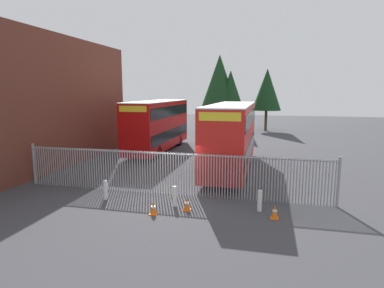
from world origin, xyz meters
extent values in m
plane|color=#3D3D42|center=(0.00, 8.00, 0.00)|extent=(100.00, 100.00, 0.00)
cube|color=brown|center=(-12.31, 2.58, 4.51)|extent=(6.63, 21.48, 9.03)
cylinder|color=gray|center=(-8.26, 0.00, 1.10)|extent=(0.06, 0.06, 2.20)
cylinder|color=gray|center=(-8.12, 0.00, 1.10)|extent=(0.06, 0.06, 2.20)
cylinder|color=gray|center=(-7.98, 0.00, 1.10)|extent=(0.06, 0.06, 2.20)
cylinder|color=gray|center=(-7.84, 0.00, 1.10)|extent=(0.06, 0.06, 2.20)
cylinder|color=gray|center=(-7.71, 0.00, 1.10)|extent=(0.06, 0.06, 2.20)
cylinder|color=gray|center=(-7.57, 0.00, 1.10)|extent=(0.06, 0.06, 2.20)
cylinder|color=gray|center=(-7.43, 0.00, 1.10)|extent=(0.06, 0.06, 2.20)
cylinder|color=gray|center=(-7.29, 0.00, 1.10)|extent=(0.06, 0.06, 2.20)
cylinder|color=gray|center=(-7.15, 0.00, 1.10)|extent=(0.06, 0.06, 2.20)
cylinder|color=gray|center=(-7.01, 0.00, 1.10)|extent=(0.06, 0.06, 2.20)
cylinder|color=gray|center=(-6.87, 0.00, 1.10)|extent=(0.06, 0.06, 2.20)
cylinder|color=gray|center=(-6.73, 0.00, 1.10)|extent=(0.06, 0.06, 2.20)
cylinder|color=gray|center=(-6.59, 0.00, 1.10)|extent=(0.06, 0.06, 2.20)
cylinder|color=gray|center=(-6.45, 0.00, 1.10)|extent=(0.06, 0.06, 2.20)
cylinder|color=gray|center=(-6.31, 0.00, 1.10)|extent=(0.06, 0.06, 2.20)
cylinder|color=gray|center=(-6.17, 0.00, 1.10)|extent=(0.06, 0.06, 2.20)
cylinder|color=gray|center=(-6.03, 0.00, 1.10)|extent=(0.06, 0.06, 2.20)
cylinder|color=gray|center=(-5.89, 0.00, 1.10)|extent=(0.06, 0.06, 2.20)
cylinder|color=gray|center=(-5.75, 0.00, 1.10)|extent=(0.06, 0.06, 2.20)
cylinder|color=gray|center=(-5.61, 0.00, 1.10)|extent=(0.06, 0.06, 2.20)
cylinder|color=gray|center=(-5.47, 0.00, 1.10)|extent=(0.06, 0.06, 2.20)
cylinder|color=gray|center=(-5.33, 0.00, 1.10)|extent=(0.06, 0.06, 2.20)
cylinder|color=gray|center=(-5.19, 0.00, 1.10)|extent=(0.06, 0.06, 2.20)
cylinder|color=gray|center=(-5.05, 0.00, 1.10)|extent=(0.06, 0.06, 2.20)
cylinder|color=gray|center=(-4.91, 0.00, 1.10)|extent=(0.06, 0.06, 2.20)
cylinder|color=gray|center=(-4.77, 0.00, 1.10)|extent=(0.06, 0.06, 2.20)
cylinder|color=gray|center=(-4.63, 0.00, 1.10)|extent=(0.06, 0.06, 2.20)
cylinder|color=gray|center=(-4.49, 0.00, 1.10)|extent=(0.06, 0.06, 2.20)
cylinder|color=gray|center=(-4.35, 0.00, 1.10)|extent=(0.06, 0.06, 2.20)
cylinder|color=gray|center=(-4.21, 0.00, 1.10)|extent=(0.06, 0.06, 2.20)
cylinder|color=gray|center=(-4.07, 0.00, 1.10)|extent=(0.06, 0.06, 2.20)
cylinder|color=gray|center=(-3.94, 0.00, 1.10)|extent=(0.06, 0.06, 2.20)
cylinder|color=gray|center=(-3.80, 0.00, 1.10)|extent=(0.06, 0.06, 2.20)
cylinder|color=gray|center=(-3.66, 0.00, 1.10)|extent=(0.06, 0.06, 2.20)
cylinder|color=gray|center=(-3.52, 0.00, 1.10)|extent=(0.06, 0.06, 2.20)
cylinder|color=gray|center=(-3.38, 0.00, 1.10)|extent=(0.06, 0.06, 2.20)
cylinder|color=gray|center=(-3.24, 0.00, 1.10)|extent=(0.06, 0.06, 2.20)
cylinder|color=gray|center=(-3.10, 0.00, 1.10)|extent=(0.06, 0.06, 2.20)
cylinder|color=gray|center=(-2.96, 0.00, 1.10)|extent=(0.06, 0.06, 2.20)
cylinder|color=gray|center=(-2.82, 0.00, 1.10)|extent=(0.06, 0.06, 2.20)
cylinder|color=gray|center=(-2.68, 0.00, 1.10)|extent=(0.06, 0.06, 2.20)
cylinder|color=gray|center=(-2.54, 0.00, 1.10)|extent=(0.06, 0.06, 2.20)
cylinder|color=gray|center=(-2.40, 0.00, 1.10)|extent=(0.06, 0.06, 2.20)
cylinder|color=gray|center=(-2.26, 0.00, 1.10)|extent=(0.06, 0.06, 2.20)
cylinder|color=gray|center=(-2.12, 0.00, 1.10)|extent=(0.06, 0.06, 2.20)
cylinder|color=gray|center=(-1.98, 0.00, 1.10)|extent=(0.06, 0.06, 2.20)
cylinder|color=gray|center=(-1.84, 0.00, 1.10)|extent=(0.06, 0.06, 2.20)
cylinder|color=gray|center=(-1.70, 0.00, 1.10)|extent=(0.06, 0.06, 2.20)
cylinder|color=gray|center=(-1.56, 0.00, 1.10)|extent=(0.06, 0.06, 2.20)
cylinder|color=gray|center=(-1.42, 0.00, 1.10)|extent=(0.06, 0.06, 2.20)
cylinder|color=gray|center=(-1.28, 0.00, 1.10)|extent=(0.06, 0.06, 2.20)
cylinder|color=gray|center=(-1.14, 0.00, 1.10)|extent=(0.06, 0.06, 2.20)
cylinder|color=gray|center=(-1.00, 0.00, 1.10)|extent=(0.06, 0.06, 2.20)
cylinder|color=gray|center=(-0.86, 0.00, 1.10)|extent=(0.06, 0.06, 2.20)
cylinder|color=gray|center=(-0.72, 0.00, 1.10)|extent=(0.06, 0.06, 2.20)
cylinder|color=gray|center=(-0.58, 0.00, 1.10)|extent=(0.06, 0.06, 2.20)
cylinder|color=gray|center=(-0.44, 0.00, 1.10)|extent=(0.06, 0.06, 2.20)
cylinder|color=gray|center=(-0.30, 0.00, 1.10)|extent=(0.06, 0.06, 2.20)
cylinder|color=gray|center=(-0.17, 0.00, 1.10)|extent=(0.06, 0.06, 2.20)
cylinder|color=gray|center=(-0.03, 0.00, 1.10)|extent=(0.06, 0.06, 2.20)
cylinder|color=gray|center=(0.11, 0.00, 1.10)|extent=(0.06, 0.06, 2.20)
cylinder|color=gray|center=(0.25, 0.00, 1.10)|extent=(0.06, 0.06, 2.20)
cylinder|color=gray|center=(0.39, 0.00, 1.10)|extent=(0.06, 0.06, 2.20)
cylinder|color=gray|center=(0.53, 0.00, 1.10)|extent=(0.06, 0.06, 2.20)
cylinder|color=gray|center=(0.67, 0.00, 1.10)|extent=(0.06, 0.06, 2.20)
cylinder|color=gray|center=(0.81, 0.00, 1.10)|extent=(0.06, 0.06, 2.20)
cylinder|color=gray|center=(0.95, 0.00, 1.10)|extent=(0.06, 0.06, 2.20)
cylinder|color=gray|center=(1.09, 0.00, 1.10)|extent=(0.06, 0.06, 2.20)
cylinder|color=gray|center=(1.23, 0.00, 1.10)|extent=(0.06, 0.06, 2.20)
cylinder|color=gray|center=(1.37, 0.00, 1.10)|extent=(0.06, 0.06, 2.20)
cylinder|color=gray|center=(1.51, 0.00, 1.10)|extent=(0.06, 0.06, 2.20)
cylinder|color=gray|center=(1.65, 0.00, 1.10)|extent=(0.06, 0.06, 2.20)
cylinder|color=gray|center=(1.79, 0.00, 1.10)|extent=(0.06, 0.06, 2.20)
cylinder|color=gray|center=(1.93, 0.00, 1.10)|extent=(0.06, 0.06, 2.20)
cylinder|color=gray|center=(2.07, 0.00, 1.10)|extent=(0.06, 0.06, 2.20)
cylinder|color=gray|center=(2.21, 0.00, 1.10)|extent=(0.06, 0.06, 2.20)
cylinder|color=gray|center=(2.35, 0.00, 1.10)|extent=(0.06, 0.06, 2.20)
cylinder|color=gray|center=(2.49, 0.00, 1.10)|extent=(0.06, 0.06, 2.20)
cylinder|color=gray|center=(2.63, 0.00, 1.10)|extent=(0.06, 0.06, 2.20)
cylinder|color=gray|center=(2.77, 0.00, 1.10)|extent=(0.06, 0.06, 2.20)
cylinder|color=gray|center=(2.91, 0.00, 1.10)|extent=(0.06, 0.06, 2.20)
cylinder|color=gray|center=(3.05, 0.00, 1.10)|extent=(0.06, 0.06, 2.20)
cylinder|color=gray|center=(3.19, 0.00, 1.10)|extent=(0.06, 0.06, 2.20)
cylinder|color=gray|center=(3.33, 0.00, 1.10)|extent=(0.06, 0.06, 2.20)
cylinder|color=gray|center=(3.47, 0.00, 1.10)|extent=(0.06, 0.06, 2.20)
cylinder|color=gray|center=(3.60, 0.00, 1.10)|extent=(0.06, 0.06, 2.20)
cylinder|color=gray|center=(3.74, 0.00, 1.10)|extent=(0.06, 0.06, 2.20)
cylinder|color=gray|center=(3.88, 0.00, 1.10)|extent=(0.06, 0.06, 2.20)
cylinder|color=gray|center=(4.02, 0.00, 1.10)|extent=(0.06, 0.06, 2.20)
cylinder|color=gray|center=(4.16, 0.00, 1.10)|extent=(0.06, 0.06, 2.20)
cylinder|color=gray|center=(4.30, 0.00, 1.10)|extent=(0.06, 0.06, 2.20)
cylinder|color=gray|center=(4.44, 0.00, 1.10)|extent=(0.06, 0.06, 2.20)
cylinder|color=gray|center=(4.58, 0.00, 1.10)|extent=(0.06, 0.06, 2.20)
cylinder|color=gray|center=(4.72, 0.00, 1.10)|extent=(0.06, 0.06, 2.20)
cylinder|color=gray|center=(4.86, 0.00, 1.10)|extent=(0.06, 0.06, 2.20)
cylinder|color=gray|center=(5.00, 0.00, 1.10)|extent=(0.06, 0.06, 2.20)
cylinder|color=gray|center=(5.14, 0.00, 1.10)|extent=(0.06, 0.06, 2.20)
cylinder|color=gray|center=(5.28, 0.00, 1.10)|extent=(0.06, 0.06, 2.20)
cylinder|color=gray|center=(5.42, 0.00, 1.10)|extent=(0.06, 0.06, 2.20)
cylinder|color=gray|center=(5.56, 0.00, 1.10)|extent=(0.06, 0.06, 2.20)
cylinder|color=gray|center=(5.70, 0.00, 1.10)|extent=(0.06, 0.06, 2.20)
cylinder|color=gray|center=(5.84, 0.00, 1.10)|extent=(0.06, 0.06, 2.20)
cylinder|color=gray|center=(5.98, 0.00, 1.10)|extent=(0.06, 0.06, 2.20)
cylinder|color=gray|center=(6.12, 0.00, 1.10)|extent=(0.06, 0.06, 2.20)
cylinder|color=gray|center=(6.26, 0.00, 1.10)|extent=(0.06, 0.06, 2.20)
cylinder|color=gray|center=(6.40, 0.00, 1.10)|extent=(0.06, 0.06, 2.20)
cylinder|color=gray|center=(6.54, 0.00, 1.10)|extent=(0.06, 0.06, 2.20)
cylinder|color=gray|center=(6.68, 0.00, 1.10)|extent=(0.06, 0.06, 2.20)
cylinder|color=gray|center=(6.82, 0.00, 1.10)|extent=(0.06, 0.06, 2.20)
cylinder|color=gray|center=(6.96, 0.00, 1.10)|extent=(0.06, 0.06, 2.20)
cylinder|color=gray|center=(7.10, 0.00, 1.10)|extent=(0.06, 0.06, 2.20)
cylinder|color=gray|center=(7.23, 0.00, 1.10)|extent=(0.06, 0.06, 2.20)
cylinder|color=gray|center=(7.37, 0.00, 1.10)|extent=(0.06, 0.06, 2.20)
cylinder|color=gray|center=(7.51, 0.00, 1.10)|extent=(0.06, 0.06, 2.20)
cylinder|color=gray|center=(7.65, 0.00, 1.10)|extent=(0.06, 0.06, 2.20)
cylinder|color=gray|center=(7.79, 0.00, 1.10)|extent=(0.06, 0.06, 2.20)
cylinder|color=gray|center=(-0.24, 0.00, 2.12)|extent=(16.06, 0.07, 0.07)
cylinder|color=gray|center=(-8.26, 0.00, 1.18)|extent=(0.14, 0.14, 2.35)
cylinder|color=gray|center=(7.79, 0.00, 1.18)|extent=(0.14, 0.14, 2.35)
cube|color=red|center=(2.22, 6.02, 2.35)|extent=(2.50, 10.80, 4.00)
cube|color=black|center=(2.22, 6.02, 1.55)|extent=(2.54, 10.37, 0.90)
cube|color=black|center=(2.22, 6.02, 3.55)|extent=(2.54, 10.37, 0.90)
cube|color=yellow|center=(2.22, 0.67, 4.00)|extent=(2.12, 0.12, 0.44)
cube|color=silver|center=(2.22, 6.02, 4.38)|extent=(2.50, 10.80, 0.08)
cylinder|color=black|center=(1.12, 2.67, 0.52)|extent=(0.30, 1.04, 1.04)
cylinder|color=black|center=(3.32, 2.67, 0.52)|extent=(0.30, 1.04, 1.04)
cylinder|color=black|center=(1.12, 8.99, 0.52)|extent=(0.30, 1.04, 1.04)
cylinder|color=black|center=(3.32, 8.99, 0.52)|extent=(0.30, 1.04, 1.04)
cube|color=#B70C0C|center=(-4.92, 11.70, 2.35)|extent=(2.50, 10.80, 4.00)
cube|color=black|center=(-4.92, 11.70, 1.55)|extent=(2.54, 10.37, 0.90)
cube|color=black|center=(-4.92, 11.70, 3.55)|extent=(2.54, 10.37, 0.90)
cube|color=yellow|center=(-4.92, 6.35, 4.00)|extent=(2.12, 0.12, 0.44)
cube|color=silver|center=(-4.92, 11.70, 4.38)|extent=(2.50, 10.80, 0.08)
cylinder|color=black|center=(-6.02, 8.35, 0.52)|extent=(0.30, 1.04, 1.04)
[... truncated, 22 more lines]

